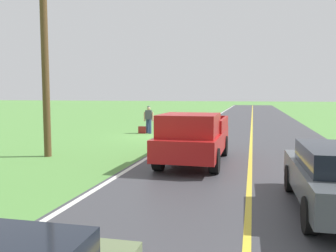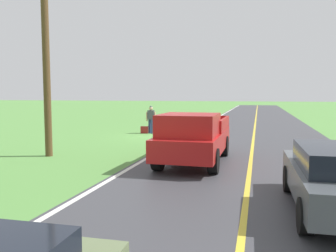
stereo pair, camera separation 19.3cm
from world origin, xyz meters
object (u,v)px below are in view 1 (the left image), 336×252
object	(u,v)px
hitchhiker_walking	(149,118)
suitcase_carried	(142,130)
pickup_truck_passing	(194,137)
utility_pole_roadside	(45,48)

from	to	relation	value
hitchhiker_walking	suitcase_carried	distance (m)	0.87
hitchhiker_walking	suitcase_carried	size ratio (longest dim) A/B	3.80
hitchhiker_walking	pickup_truck_passing	world-z (taller)	pickup_truck_passing
suitcase_carried	utility_pole_roadside	xyz separation A→B (m)	(1.13, 8.72, 4.04)
pickup_truck_passing	utility_pole_roadside	world-z (taller)	utility_pole_roadside
utility_pole_roadside	hitchhiker_walking	bearing A→B (deg)	-99.94
pickup_truck_passing	suitcase_carried	bearing A→B (deg)	-61.60
utility_pole_roadside	suitcase_carried	bearing A→B (deg)	-97.41
hitchhiker_walking	utility_pole_roadside	distance (m)	9.54
hitchhiker_walking	pickup_truck_passing	xyz separation A→B (m)	(-4.33, 8.88, -0.01)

